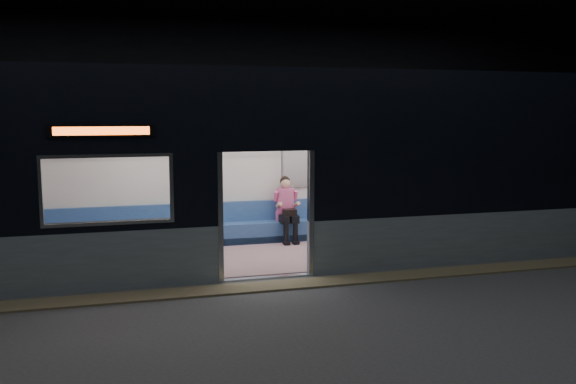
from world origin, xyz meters
name	(u,v)px	position (x,y,z in m)	size (l,w,h in m)	color
station_floor	(284,298)	(0.00, 0.00, -0.01)	(24.00, 14.00, 0.01)	#47494C
station_envelope	(283,38)	(0.00, 0.00, 3.66)	(24.00, 14.00, 5.00)	black
tactile_strip	(274,286)	(0.00, 0.55, 0.01)	(22.80, 0.50, 0.03)	#8C7F59
metro_car	(247,157)	(0.00, 2.54, 1.85)	(18.00, 3.04, 3.35)	#94A4B0
passenger	(286,205)	(1.01, 3.55, 0.78)	(0.39, 0.66, 1.32)	black
handbag	(290,212)	(1.03, 3.34, 0.66)	(0.25, 0.21, 0.12)	black
transit_map	(309,169)	(1.59, 3.85, 1.48)	(1.02, 0.03, 0.66)	white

